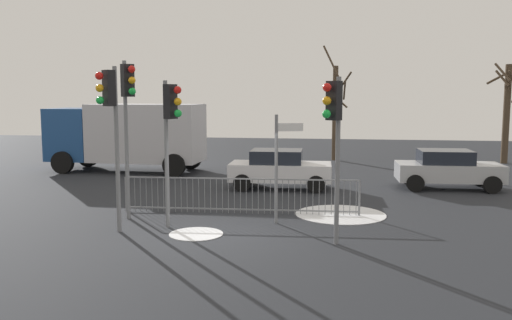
{
  "coord_description": "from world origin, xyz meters",
  "views": [
    {
      "loc": [
        2.78,
        -13.35,
        3.57
      ],
      "look_at": [
        0.5,
        2.18,
        1.65
      ],
      "focal_mm": 38.03,
      "sensor_mm": 36.0,
      "label": 1
    }
  ],
  "objects_px": {
    "car_white_far": "(280,168)",
    "bare_tree_centre": "(507,109)",
    "traffic_light_mid_left": "(170,121)",
    "bare_tree_left": "(335,109)",
    "traffic_light_foreground_right": "(110,112)",
    "delivery_truck": "(128,134)",
    "traffic_light_rear_right": "(128,104)",
    "car_silver_trailing": "(448,169)",
    "traffic_light_mid_right": "(334,123)",
    "direction_sign_post": "(278,163)"
  },
  "relations": [
    {
      "from": "car_white_far",
      "to": "bare_tree_centre",
      "type": "relative_size",
      "value": 0.75
    },
    {
      "from": "traffic_light_mid_left",
      "to": "bare_tree_left",
      "type": "height_order",
      "value": "bare_tree_left"
    },
    {
      "from": "bare_tree_left",
      "to": "traffic_light_mid_left",
      "type": "bearing_deg",
      "value": -105.22
    },
    {
      "from": "car_white_far",
      "to": "bare_tree_centre",
      "type": "bearing_deg",
      "value": 39.02
    },
    {
      "from": "traffic_light_foreground_right",
      "to": "delivery_truck",
      "type": "height_order",
      "value": "traffic_light_foreground_right"
    },
    {
      "from": "traffic_light_rear_right",
      "to": "car_silver_trailing",
      "type": "xyz_separation_m",
      "value": [
        9.96,
        6.53,
        -2.52
      ]
    },
    {
      "from": "traffic_light_mid_left",
      "to": "car_white_far",
      "type": "height_order",
      "value": "traffic_light_mid_left"
    },
    {
      "from": "traffic_light_mid_right",
      "to": "traffic_light_mid_left",
      "type": "xyz_separation_m",
      "value": [
        -4.25,
        1.08,
        -0.03
      ]
    },
    {
      "from": "traffic_light_rear_right",
      "to": "direction_sign_post",
      "type": "distance_m",
      "value": 4.52
    },
    {
      "from": "traffic_light_mid_left",
      "to": "direction_sign_post",
      "type": "bearing_deg",
      "value": 132.07
    },
    {
      "from": "traffic_light_foreground_right",
      "to": "bare_tree_centre",
      "type": "bearing_deg",
      "value": -90.71
    },
    {
      "from": "direction_sign_post",
      "to": "car_silver_trailing",
      "type": "distance_m",
      "value": 8.64
    },
    {
      "from": "traffic_light_mid_left",
      "to": "bare_tree_left",
      "type": "relative_size",
      "value": 0.64
    },
    {
      "from": "car_white_far",
      "to": "bare_tree_left",
      "type": "xyz_separation_m",
      "value": [
        2.05,
        9.18,
        1.99
      ]
    },
    {
      "from": "traffic_light_mid_left",
      "to": "traffic_light_rear_right",
      "type": "height_order",
      "value": "traffic_light_rear_right"
    },
    {
      "from": "traffic_light_mid_right",
      "to": "bare_tree_centre",
      "type": "relative_size",
      "value": 0.77
    },
    {
      "from": "traffic_light_foreground_right",
      "to": "bare_tree_left",
      "type": "xyz_separation_m",
      "value": [
        5.61,
        16.37,
        -0.37
      ]
    },
    {
      "from": "bare_tree_left",
      "to": "delivery_truck",
      "type": "bearing_deg",
      "value": -149.07
    },
    {
      "from": "car_silver_trailing",
      "to": "delivery_truck",
      "type": "xyz_separation_m",
      "value": [
        -13.67,
        2.69,
        0.97
      ]
    },
    {
      "from": "delivery_truck",
      "to": "traffic_light_foreground_right",
      "type": "bearing_deg",
      "value": 111.6
    },
    {
      "from": "traffic_light_rear_right",
      "to": "bare_tree_centre",
      "type": "xyz_separation_m",
      "value": [
        14.4,
        14.85,
        -0.52
      ]
    },
    {
      "from": "direction_sign_post",
      "to": "bare_tree_centre",
      "type": "xyz_separation_m",
      "value": [
        10.18,
        14.71,
        1.08
      ]
    },
    {
      "from": "car_silver_trailing",
      "to": "delivery_truck",
      "type": "height_order",
      "value": "delivery_truck"
    },
    {
      "from": "traffic_light_mid_right",
      "to": "car_white_far",
      "type": "height_order",
      "value": "traffic_light_mid_right"
    },
    {
      "from": "bare_tree_left",
      "to": "car_white_far",
      "type": "bearing_deg",
      "value": -102.58
    },
    {
      "from": "traffic_light_mid_left",
      "to": "bare_tree_left",
      "type": "distance_m",
      "value": 16.25
    },
    {
      "from": "car_white_far",
      "to": "traffic_light_rear_right",
      "type": "bearing_deg",
      "value": -124.37
    },
    {
      "from": "traffic_light_mid_right",
      "to": "delivery_truck",
      "type": "distance_m",
      "value": 14.6
    },
    {
      "from": "traffic_light_mid_left",
      "to": "traffic_light_rear_right",
      "type": "bearing_deg",
      "value": -95.3
    },
    {
      "from": "traffic_light_mid_right",
      "to": "traffic_light_foreground_right",
      "type": "height_order",
      "value": "traffic_light_foreground_right"
    },
    {
      "from": "bare_tree_centre",
      "to": "traffic_light_foreground_right",
      "type": "bearing_deg",
      "value": -131.14
    },
    {
      "from": "traffic_light_foreground_right",
      "to": "delivery_truck",
      "type": "distance_m",
      "value": 11.46
    },
    {
      "from": "bare_tree_left",
      "to": "bare_tree_centre",
      "type": "xyz_separation_m",
      "value": [
        8.67,
        -0.03,
        0.02
      ]
    },
    {
      "from": "traffic_light_mid_left",
      "to": "delivery_truck",
      "type": "distance_m",
      "value": 11.33
    },
    {
      "from": "bare_tree_left",
      "to": "car_silver_trailing",
      "type": "bearing_deg",
      "value": -63.12
    },
    {
      "from": "delivery_truck",
      "to": "bare_tree_centre",
      "type": "height_order",
      "value": "bare_tree_centre"
    },
    {
      "from": "traffic_light_mid_left",
      "to": "traffic_light_foreground_right",
      "type": "distance_m",
      "value": 1.53
    },
    {
      "from": "car_silver_trailing",
      "to": "bare_tree_left",
      "type": "height_order",
      "value": "bare_tree_left"
    },
    {
      "from": "car_white_far",
      "to": "delivery_truck",
      "type": "relative_size",
      "value": 0.54
    },
    {
      "from": "bare_tree_centre",
      "to": "delivery_truck",
      "type": "bearing_deg",
      "value": -162.73
    },
    {
      "from": "traffic_light_foreground_right",
      "to": "direction_sign_post",
      "type": "bearing_deg",
      "value": -117.76
    },
    {
      "from": "traffic_light_rear_right",
      "to": "car_white_far",
      "type": "height_order",
      "value": "traffic_light_rear_right"
    },
    {
      "from": "traffic_light_mid_left",
      "to": "bare_tree_left",
      "type": "xyz_separation_m",
      "value": [
        4.27,
        15.67,
        -0.12
      ]
    },
    {
      "from": "traffic_light_mid_right",
      "to": "bare_tree_left",
      "type": "bearing_deg",
      "value": -50.24
    },
    {
      "from": "traffic_light_mid_right",
      "to": "traffic_light_rear_right",
      "type": "height_order",
      "value": "traffic_light_rear_right"
    },
    {
      "from": "direction_sign_post",
      "to": "car_silver_trailing",
      "type": "bearing_deg",
      "value": 30.43
    },
    {
      "from": "bare_tree_left",
      "to": "bare_tree_centre",
      "type": "distance_m",
      "value": 8.67
    },
    {
      "from": "car_silver_trailing",
      "to": "bare_tree_centre",
      "type": "height_order",
      "value": "bare_tree_centre"
    },
    {
      "from": "traffic_light_mid_right",
      "to": "delivery_truck",
      "type": "bearing_deg",
      "value": -9.84
    },
    {
      "from": "traffic_light_mid_left",
      "to": "car_white_far",
      "type": "relative_size",
      "value": 1.02
    }
  ]
}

